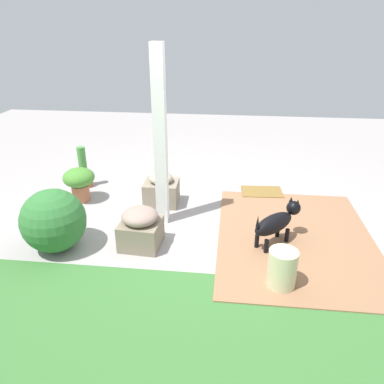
% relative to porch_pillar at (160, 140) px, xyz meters
% --- Properties ---
extents(ground_plane, '(12.00, 12.00, 0.00)m').
position_rel_porch_pillar_xyz_m(ground_plane, '(-0.43, 0.04, -1.07)').
color(ground_plane, '#A09998').
extents(brick_path, '(1.80, 2.40, 0.02)m').
position_rel_porch_pillar_xyz_m(brick_path, '(-1.63, 0.25, -1.06)').
color(brick_path, '#976949').
rests_on(brick_path, ground).
extents(porch_pillar, '(0.14, 0.14, 2.14)m').
position_rel_porch_pillar_xyz_m(porch_pillar, '(0.00, 0.00, 0.00)').
color(porch_pillar, white).
rests_on(porch_pillar, ground).
extents(stone_planter_nearest, '(0.47, 0.40, 0.46)m').
position_rel_porch_pillar_xyz_m(stone_planter_nearest, '(0.11, -0.47, -0.86)').
color(stone_planter_nearest, gray).
rests_on(stone_planter_nearest, ground).
extents(stone_planter_mid, '(0.47, 0.46, 0.47)m').
position_rel_porch_pillar_xyz_m(stone_planter_mid, '(0.14, 0.60, -0.84)').
color(stone_planter_mid, gray).
rests_on(stone_planter_mid, ground).
extents(round_shrub, '(0.71, 0.71, 0.71)m').
position_rel_porch_pillar_xyz_m(round_shrub, '(1.07, 0.76, -0.72)').
color(round_shrub, '#317133').
rests_on(round_shrub, ground).
extents(terracotta_pot_broad, '(0.43, 0.43, 0.49)m').
position_rel_porch_pillar_xyz_m(terracotta_pot_broad, '(1.26, -0.44, -0.77)').
color(terracotta_pot_broad, '#A86242').
rests_on(terracotta_pot_broad, ground).
extents(terracotta_pot_tall, '(0.22, 0.22, 0.63)m').
position_rel_porch_pillar_xyz_m(terracotta_pot_tall, '(1.40, -0.93, -0.84)').
color(terracotta_pot_tall, '#9D5930').
rests_on(terracotta_pot_tall, ground).
extents(dog, '(0.60, 0.60, 0.50)m').
position_rel_porch_pillar_xyz_m(dog, '(-1.37, 0.40, -0.78)').
color(dog, black).
rests_on(dog, ground).
extents(ceramic_urn, '(0.28, 0.28, 0.40)m').
position_rel_porch_pillar_xyz_m(ceramic_urn, '(-1.36, 1.15, -0.87)').
color(ceramic_urn, beige).
rests_on(ceramic_urn, ground).
extents(doormat, '(0.62, 0.43, 0.03)m').
position_rel_porch_pillar_xyz_m(doormat, '(-1.31, -0.98, -1.05)').
color(doormat, olive).
rests_on(doormat, ground).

